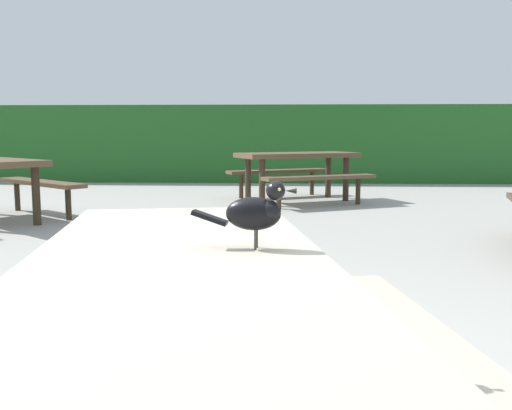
# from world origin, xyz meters

# --- Properties ---
(hedge_wall) EXTENTS (28.00, 1.57, 1.61)m
(hedge_wall) POSITION_xyz_m (0.00, 10.88, 0.80)
(hedge_wall) COLOR #235B23
(hedge_wall) RESTS_ON ground
(picnic_table_foreground) EXTENTS (1.94, 1.97, 0.74)m
(picnic_table_foreground) POSITION_xyz_m (0.06, -0.24, 0.56)
(picnic_table_foreground) COLOR #B2A893
(picnic_table_foreground) RESTS_ON ground
(bird_grackle) EXTENTS (0.29, 0.08, 0.18)m
(bird_grackle) POSITION_xyz_m (0.26, -0.17, 0.84)
(bird_grackle) COLOR black
(bird_grackle) RESTS_ON picnic_table_foreground
(picnic_table_mid_right) EXTENTS (2.27, 2.26, 0.74)m
(picnic_table_mid_right) POSITION_xyz_m (0.53, 7.04, 0.56)
(picnic_table_mid_right) COLOR brown
(picnic_table_mid_right) RESTS_ON ground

